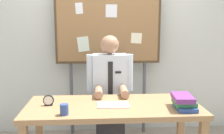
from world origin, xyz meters
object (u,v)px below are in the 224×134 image
at_px(desk_clock, 48,101).
at_px(desk, 113,113).
at_px(coffee_mug, 64,109).
at_px(bulletin_board, 108,27).
at_px(open_notebook, 113,105).
at_px(book_stack, 184,102).
at_px(person, 110,97).

bearing_deg(desk_clock, desk, -1.75).
relative_size(desk_clock, coffee_mug, 1.08).
relative_size(bulletin_board, coffee_mug, 20.55).
relative_size(bulletin_board, desk_clock, 18.96).
distance_m(desk, open_notebook, 0.09).
bearing_deg(open_notebook, desk_clock, 176.43).
height_order(desk, book_stack, book_stack).
bearing_deg(desk, person, 90.00).
distance_m(person, bulletin_board, 0.91).
xyz_separation_m(book_stack, open_notebook, (-0.66, 0.14, -0.06)).
relative_size(book_stack, coffee_mug, 3.21).
bearing_deg(coffee_mug, open_notebook, 27.90).
bearing_deg(book_stack, bulletin_board, 120.75).
height_order(open_notebook, coffee_mug, coffee_mug).
bearing_deg(open_notebook, bulletin_board, 89.78).
xyz_separation_m(book_stack, desk_clock, (-1.29, 0.18, -0.02)).
height_order(book_stack, coffee_mug, book_stack).
bearing_deg(open_notebook, desk, 79.13).
relative_size(open_notebook, desk_clock, 2.92).
relative_size(bulletin_board, book_stack, 6.41).
bearing_deg(coffee_mug, desk, 29.66).
distance_m(bulletin_board, book_stack, 1.45).
distance_m(book_stack, desk_clock, 1.31).
bearing_deg(open_notebook, person, 89.62).
height_order(person, desk_clock, person).
distance_m(desk, desk_clock, 0.65).
bearing_deg(book_stack, person, 132.32).
xyz_separation_m(desk, bulletin_board, (-0.00, 0.95, 0.83)).
relative_size(bulletin_board, open_notebook, 6.49).
distance_m(bulletin_board, desk_clock, 1.32).
height_order(desk, person, person).
relative_size(desk, coffee_mug, 17.70).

